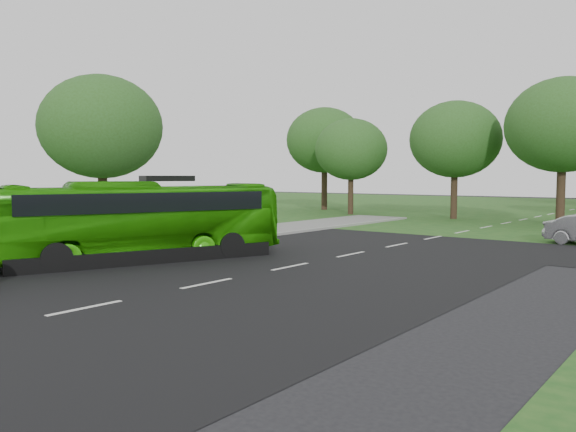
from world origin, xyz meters
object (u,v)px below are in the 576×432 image
object	(u,v)px
tree_park_a	(351,149)
tree_side_near	(101,127)
tree_park_b	(455,140)
tree_park_f	(325,140)
tree_park_c	(563,125)
bus	(140,221)

from	to	relation	value
tree_park_a	tree_side_near	size ratio (longest dim) A/B	0.94
tree_park_b	tree_park_f	bearing A→B (deg)	165.91
tree_park_a	tree_park_c	xyz separation A→B (m)	(16.49, -0.65, 1.04)
tree_park_f	tree_side_near	bearing A→B (deg)	-80.78
tree_park_c	tree_park_f	world-z (taller)	tree_park_f
tree_side_near	tree_park_f	bearing A→B (deg)	99.22
tree_park_c	tree_park_f	bearing A→B (deg)	167.61
tree_park_c	tree_park_b	bearing A→B (deg)	170.87
tree_park_c	tree_park_f	size ratio (longest dim) A/B	0.98
tree_park_b	bus	world-z (taller)	tree_park_b
tree_park_b	tree_park_c	world-z (taller)	tree_park_c
tree_park_a	tree_park_c	bearing A→B (deg)	-2.27
bus	tree_side_near	bearing A→B (deg)	174.65
tree_park_f	tree_park_a	bearing A→B (deg)	-36.77
tree_park_b	tree_park_f	distance (m)	14.88
tree_park_b	bus	xyz separation A→B (m)	(-1.14, -27.76, -4.47)
bus	tree_park_f	bearing A→B (deg)	133.00
tree_park_b	tree_park_c	bearing A→B (deg)	-9.13
tree_park_a	tree_park_b	size ratio (longest dim) A/B	0.91
tree_park_a	tree_park_b	distance (m)	8.82
tree_park_b	bus	bearing A→B (deg)	-92.35
tree_park_f	tree_side_near	xyz separation A→B (m)	(4.41, -27.17, -0.85)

